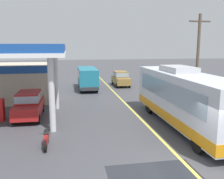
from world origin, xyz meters
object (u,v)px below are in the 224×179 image
Objects in this scene: coach_bus_main at (184,99)px; pedestrian_near_pump at (36,99)px; car_trailing_behind_bus at (121,78)px; minibus_opposing_lane at (87,77)px; motorcycle_parked_forecourt at (46,138)px; car_at_pump at (29,103)px.

coach_bus_main is 6.65× the size of pedestrian_near_pump.
pedestrian_near_pump is 14.07m from car_trailing_behind_bus.
minibus_opposing_lane is at bearing 62.54° from pedestrian_near_pump.
pedestrian_near_pump is at bearing -129.81° from car_trailing_behind_bus.
car_trailing_behind_bus is at bearing 67.08° from motorcycle_parked_forecourt.
coach_bus_main is 16.16m from car_trailing_behind_bus.
minibus_opposing_lane is at bearing -157.72° from car_trailing_behind_bus.
minibus_opposing_lane is 4.68m from car_trailing_behind_bus.
minibus_opposing_lane is (-4.91, 14.37, -0.25)m from coach_bus_main.
car_at_pump is at bearing -126.37° from car_trailing_behind_bus.
pedestrian_near_pump is (0.23, 1.73, -0.08)m from car_at_pump.
coach_bus_main is 11.02m from pedestrian_near_pump.
minibus_opposing_lane reaches higher than car_trailing_behind_bus.
car_at_pump is 15.57m from car_trailing_behind_bus.
minibus_opposing_lane reaches higher than car_at_pump.
coach_bus_main is 6.13× the size of motorcycle_parked_forecourt.
pedestrian_near_pump is at bearing 100.91° from motorcycle_parked_forecourt.
car_at_pump is at bearing -114.58° from minibus_opposing_lane.
motorcycle_parked_forecourt is 0.43× the size of car_trailing_behind_bus.
car_trailing_behind_bus is at bearing 22.28° from minibus_opposing_lane.
pedestrian_near_pump is at bearing 82.53° from car_at_pump.
coach_bus_main reaches higher than pedestrian_near_pump.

